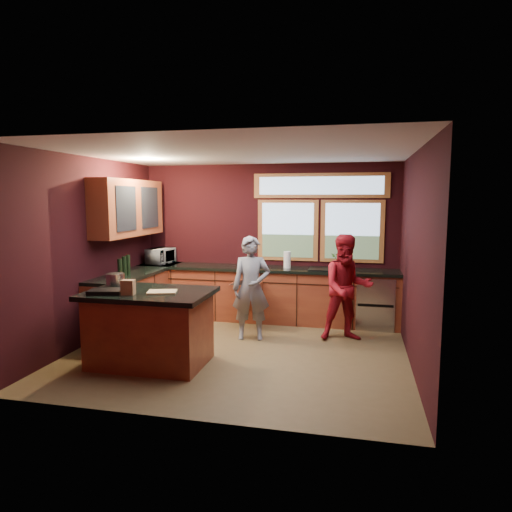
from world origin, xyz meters
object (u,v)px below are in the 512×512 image
(cutting_board, at_px, (162,292))
(stock_pot, at_px, (115,280))
(person_grey, at_px, (251,288))
(person_red, at_px, (347,288))
(island, at_px, (150,327))

(cutting_board, relative_size, stock_pot, 1.46)
(person_grey, xyz_separation_m, cutting_board, (-0.81, -1.35, 0.18))
(person_red, bearing_deg, stock_pot, -169.67)
(person_grey, relative_size, cutting_board, 4.43)
(stock_pot, bearing_deg, cutting_board, -14.93)
(cutting_board, height_order, stock_pot, stock_pot)
(person_grey, bearing_deg, stock_pot, -155.95)
(person_red, distance_m, stock_pot, 3.29)
(cutting_board, bearing_deg, person_grey, 58.99)
(island, distance_m, stock_pot, 0.80)
(person_grey, distance_m, person_red, 1.42)
(island, distance_m, cutting_board, 0.52)
(person_grey, height_order, stock_pot, person_grey)
(island, bearing_deg, person_grey, 52.12)
(stock_pot, bearing_deg, island, -15.26)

